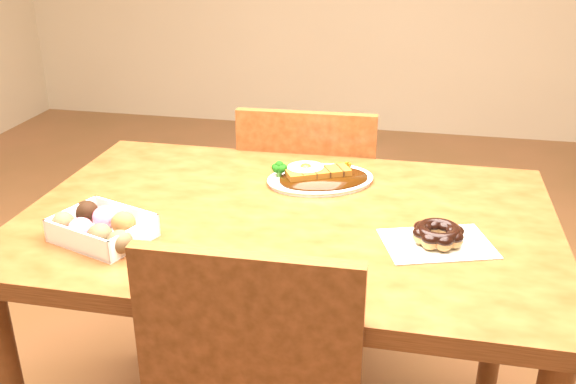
% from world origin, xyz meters
% --- Properties ---
extents(table, '(1.20, 0.80, 0.75)m').
position_xyz_m(table, '(0.00, 0.00, 0.65)').
color(table, '#4B270F').
rests_on(table, ground).
extents(chair_far, '(0.43, 0.43, 0.87)m').
position_xyz_m(chair_far, '(-0.04, 0.53, 0.48)').
color(chair_far, '#4B270F').
rests_on(chair_far, ground).
extents(katsu_curry_plate, '(0.32, 0.28, 0.05)m').
position_xyz_m(katsu_curry_plate, '(0.04, 0.20, 0.76)').
color(katsu_curry_plate, white).
rests_on(katsu_curry_plate, table).
extents(donut_box, '(0.23, 0.20, 0.05)m').
position_xyz_m(donut_box, '(-0.36, -0.20, 0.78)').
color(donut_box, white).
rests_on(donut_box, table).
extents(pon_de_ring, '(0.26, 0.21, 0.04)m').
position_xyz_m(pon_de_ring, '(0.33, -0.08, 0.77)').
color(pon_de_ring, silver).
rests_on(pon_de_ring, table).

